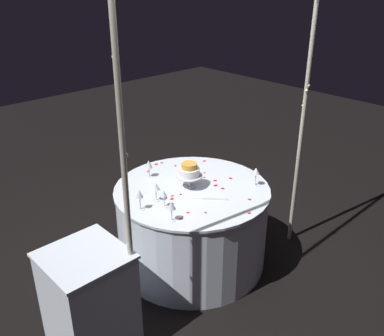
# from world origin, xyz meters

# --- Properties ---
(ground_plane) EXTENTS (12.00, 12.00, 0.00)m
(ground_plane) POSITION_xyz_m (0.00, 0.00, 0.00)
(ground_plane) COLOR black
(decorative_arch) EXTENTS (1.92, 0.06, 2.51)m
(decorative_arch) POSITION_xyz_m (0.00, 0.41, 1.59)
(decorative_arch) COLOR #B7B29E
(decorative_arch) RESTS_ON ground
(main_table) EXTENTS (1.32, 1.32, 0.74)m
(main_table) POSITION_xyz_m (0.00, 0.00, 0.37)
(main_table) COLOR silver
(main_table) RESTS_ON ground
(side_table) EXTENTS (0.52, 0.52, 0.76)m
(side_table) POSITION_xyz_m (1.15, 0.22, 0.38)
(side_table) COLOR silver
(side_table) RESTS_ON ground
(tiered_cake) EXTENTS (0.22, 0.22, 0.22)m
(tiered_cake) POSITION_xyz_m (0.00, -0.03, 0.88)
(tiered_cake) COLOR silver
(tiered_cake) RESTS_ON main_table
(wine_glass_0) EXTENTS (0.06, 0.06, 0.16)m
(wine_glass_0) POSITION_xyz_m (-0.43, 0.33, 0.86)
(wine_glass_0) COLOR silver
(wine_glass_0) RESTS_ON main_table
(wine_glass_1) EXTENTS (0.06, 0.06, 0.14)m
(wine_glass_1) POSITION_xyz_m (0.37, 0.07, 0.84)
(wine_glass_1) COLOR silver
(wine_glass_1) RESTS_ON main_table
(wine_glass_2) EXTENTS (0.07, 0.07, 0.16)m
(wine_glass_2) POSITION_xyz_m (0.13, -0.42, 0.85)
(wine_glass_2) COLOR silver
(wine_glass_2) RESTS_ON main_table
(wine_glass_3) EXTENTS (0.06, 0.06, 0.17)m
(wine_glass_3) POSITION_xyz_m (0.53, -0.02, 0.86)
(wine_glass_3) COLOR silver
(wine_glass_3) RESTS_ON main_table
(wine_glass_4) EXTENTS (0.07, 0.07, 0.15)m
(wine_glass_4) POSITION_xyz_m (0.35, -0.04, 0.85)
(wine_glass_4) COLOR silver
(wine_glass_4) RESTS_ON main_table
(wine_glass_5) EXTENTS (0.06, 0.06, 0.16)m
(wine_glass_5) POSITION_xyz_m (0.46, 0.27, 0.86)
(wine_glass_5) COLOR silver
(wine_glass_5) RESTS_ON main_table
(cake_knife) EXTENTS (0.21, 0.24, 0.01)m
(cake_knife) POSITION_xyz_m (0.04, 0.22, 0.74)
(cake_knife) COLOR silver
(cake_knife) RESTS_ON main_table
(rose_petal_0) EXTENTS (0.03, 0.03, 0.00)m
(rose_petal_0) POSITION_xyz_m (-0.22, -0.07, 0.74)
(rose_petal_0) COLOR red
(rose_petal_0) RESTS_ON main_table
(rose_petal_1) EXTENTS (0.04, 0.04, 0.00)m
(rose_petal_1) POSITION_xyz_m (0.39, 0.30, 0.74)
(rose_petal_1) COLOR red
(rose_petal_1) RESTS_ON main_table
(rose_petal_2) EXTENTS (0.04, 0.03, 0.00)m
(rose_petal_2) POSITION_xyz_m (-0.03, 0.59, 0.74)
(rose_petal_2) COLOR red
(rose_petal_2) RESTS_ON main_table
(rose_petal_3) EXTENTS (0.03, 0.03, 0.00)m
(rose_petal_3) POSITION_xyz_m (-0.28, -0.14, 0.74)
(rose_petal_3) COLOR red
(rose_petal_3) RESTS_ON main_table
(rose_petal_4) EXTENTS (0.04, 0.03, 0.00)m
(rose_petal_4) POSITION_xyz_m (-0.24, 0.04, 0.74)
(rose_petal_4) COLOR red
(rose_petal_4) RESTS_ON main_table
(rose_petal_5) EXTENTS (0.02, 0.03, 0.00)m
(rose_petal_5) POSITION_xyz_m (0.14, 0.02, 0.74)
(rose_petal_5) COLOR red
(rose_petal_5) RESTS_ON main_table
(rose_petal_6) EXTENTS (0.03, 0.02, 0.00)m
(rose_petal_6) POSITION_xyz_m (0.21, -0.01, 0.74)
(rose_petal_6) COLOR red
(rose_petal_6) RESTS_ON main_table
(rose_petal_7) EXTENTS (0.05, 0.04, 0.00)m
(rose_petal_7) POSITION_xyz_m (0.07, -0.51, 0.74)
(rose_petal_7) COLOR red
(rose_petal_7) RESTS_ON main_table
(rose_petal_8) EXTENTS (0.03, 0.04, 0.00)m
(rose_petal_8) POSITION_xyz_m (-0.20, 0.46, 0.74)
(rose_petal_8) COLOR red
(rose_petal_8) RESTS_ON main_table
(rose_petal_9) EXTENTS (0.03, 0.03, 0.00)m
(rose_petal_9) POSITION_xyz_m (0.30, 0.27, 0.74)
(rose_petal_9) COLOR red
(rose_petal_9) RESTS_ON main_table
(rose_petal_10) EXTENTS (0.03, 0.04, 0.00)m
(rose_petal_10) POSITION_xyz_m (-0.37, 0.10, 0.74)
(rose_petal_10) COLOR red
(rose_petal_10) RESTS_ON main_table
(rose_petal_11) EXTENTS (0.04, 0.03, 0.00)m
(rose_petal_11) POSITION_xyz_m (-0.47, -0.32, 0.74)
(rose_petal_11) COLOR red
(rose_petal_11) RESTS_ON main_table
(rose_petal_12) EXTENTS (0.04, 0.04, 0.00)m
(rose_petal_12) POSITION_xyz_m (0.25, 0.03, 0.74)
(rose_petal_12) COLOR red
(rose_petal_12) RESTS_ON main_table
(rose_petal_13) EXTENTS (0.04, 0.03, 0.00)m
(rose_petal_13) POSITION_xyz_m (-0.18, 0.11, 0.74)
(rose_petal_13) COLOR red
(rose_petal_13) RESTS_ON main_table
(rose_petal_14) EXTENTS (0.04, 0.03, 0.00)m
(rose_petal_14) POSITION_xyz_m (-0.14, -0.57, 0.74)
(rose_petal_14) COLOR red
(rose_petal_14) RESTS_ON main_table
(rose_petal_15) EXTENTS (0.03, 0.04, 0.00)m
(rose_petal_15) POSITION_xyz_m (-0.12, -0.10, 0.74)
(rose_petal_15) COLOR red
(rose_petal_15) RESTS_ON main_table
(rose_petal_16) EXTENTS (0.03, 0.03, 0.00)m
(rose_petal_16) POSITION_xyz_m (-0.13, -0.21, 0.74)
(rose_petal_16) COLOR red
(rose_petal_16) RESTS_ON main_table
(rose_petal_17) EXTENTS (0.04, 0.04, 0.00)m
(rose_petal_17) POSITION_xyz_m (-0.18, 0.18, 0.74)
(rose_petal_17) COLOR red
(rose_petal_17) RESTS_ON main_table
(rose_petal_18) EXTENTS (0.03, 0.02, 0.00)m
(rose_petal_18) POSITION_xyz_m (-0.19, -0.43, 0.74)
(rose_petal_18) COLOR red
(rose_petal_18) RESTS_ON main_table
(rose_petal_19) EXTENTS (0.04, 0.04, 0.00)m
(rose_petal_19) POSITION_xyz_m (-0.08, -0.58, 0.74)
(rose_petal_19) COLOR red
(rose_petal_19) RESTS_ON main_table
(rose_petal_20) EXTENTS (0.03, 0.03, 0.00)m
(rose_petal_20) POSITION_xyz_m (0.20, 0.36, 0.74)
(rose_petal_20) COLOR red
(rose_petal_20) RESTS_ON main_table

